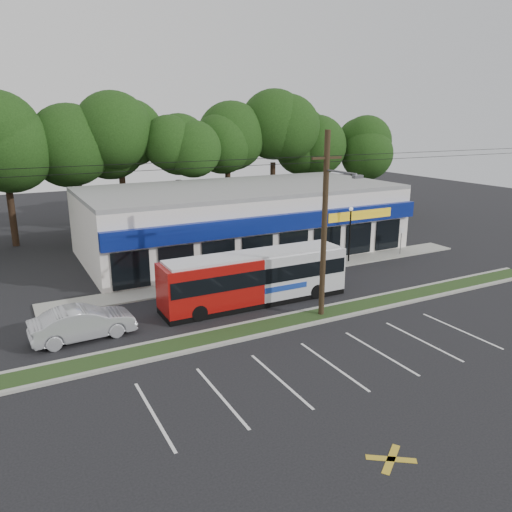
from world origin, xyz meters
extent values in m
plane|color=black|center=(0.00, 0.00, 0.00)|extent=(120.00, 120.00, 0.00)
cube|color=#243A17|center=(0.00, 1.00, 0.06)|extent=(40.00, 1.60, 0.12)
cube|color=#9E9E93|center=(0.00, 0.15, 0.07)|extent=(40.00, 0.25, 0.14)
cube|color=#9E9E93|center=(0.00, 1.85, 0.07)|extent=(40.00, 0.25, 0.14)
cube|color=#9E9E93|center=(5.00, 9.00, 0.05)|extent=(32.00, 2.20, 0.10)
cube|color=silver|center=(5.50, 16.00, 2.50)|extent=(25.00, 12.00, 5.00)
cube|color=navy|center=(5.50, 9.75, 3.40)|extent=(25.00, 0.50, 1.20)
cube|color=black|center=(5.50, 9.94, 1.40)|extent=(24.00, 0.12, 2.40)
cube|color=yellow|center=(12.50, 9.48, 3.40)|extent=(6.00, 0.06, 0.70)
cube|color=gray|center=(5.50, 16.00, 5.15)|extent=(25.00, 12.00, 0.30)
cylinder|color=black|center=(3.00, 1.00, 5.00)|extent=(0.30, 0.30, 10.00)
cube|color=black|center=(3.00, 1.00, 8.60)|extent=(1.80, 0.12, 0.12)
cylinder|color=#59595E|center=(3.00, -0.20, 8.00)|extent=(0.10, 2.40, 0.10)
cube|color=#59595E|center=(3.00, -1.50, 7.90)|extent=(0.50, 0.25, 0.15)
cylinder|color=black|center=(0.00, 1.00, 8.70)|extent=(50.00, 0.02, 0.02)
cylinder|color=black|center=(0.00, 1.00, 8.40)|extent=(50.00, 0.02, 0.02)
cylinder|color=black|center=(11.00, 8.80, 2.00)|extent=(0.12, 0.12, 4.00)
sphere|color=silver|center=(11.00, 8.80, 4.10)|extent=(0.30, 0.30, 0.30)
cylinder|color=#59595E|center=(16.00, 8.60, 1.10)|extent=(0.06, 0.06, 2.20)
cube|color=white|center=(16.00, 8.55, 2.00)|extent=(0.45, 0.04, 0.45)
cylinder|color=black|center=(-11.00, 26.00, 2.86)|extent=(0.56, 0.56, 5.72)
sphere|color=black|center=(-11.00, 26.00, 8.45)|extent=(6.76, 6.76, 6.76)
cylinder|color=black|center=(-6.00, 26.00, 2.86)|extent=(0.56, 0.56, 5.72)
sphere|color=black|center=(-6.00, 26.00, 8.45)|extent=(6.76, 6.76, 6.76)
cylinder|color=black|center=(-1.00, 26.00, 2.86)|extent=(0.56, 0.56, 5.72)
sphere|color=black|center=(-1.00, 26.00, 8.45)|extent=(6.76, 6.76, 6.76)
cylinder|color=black|center=(4.00, 26.00, 2.86)|extent=(0.56, 0.56, 5.72)
sphere|color=black|center=(4.00, 26.00, 8.45)|extent=(6.76, 6.76, 6.76)
cylinder|color=black|center=(9.00, 26.00, 2.86)|extent=(0.56, 0.56, 5.72)
sphere|color=black|center=(9.00, 26.00, 8.45)|extent=(6.76, 6.76, 6.76)
cylinder|color=black|center=(14.00, 26.00, 2.86)|extent=(0.56, 0.56, 5.72)
sphere|color=black|center=(14.00, 26.00, 8.45)|extent=(6.76, 6.76, 6.76)
cylinder|color=black|center=(19.00, 26.00, 2.86)|extent=(0.56, 0.56, 5.72)
sphere|color=black|center=(19.00, 26.00, 8.45)|extent=(6.76, 6.76, 6.76)
cylinder|color=black|center=(24.00, 26.00, 2.86)|extent=(0.56, 0.56, 5.72)
sphere|color=black|center=(24.00, 26.00, 8.45)|extent=(6.76, 6.76, 6.76)
cube|color=#990E0B|center=(-2.08, 4.52, 1.62)|extent=(5.65, 2.38, 2.58)
cube|color=silver|center=(3.55, 4.48, 1.62)|extent=(5.65, 2.38, 2.58)
cube|color=black|center=(0.73, 4.50, 0.18)|extent=(11.28, 2.37, 0.33)
cube|color=black|center=(0.73, 4.50, 1.92)|extent=(11.05, 2.47, 0.89)
cube|color=black|center=(6.39, 4.47, 1.78)|extent=(0.07, 1.99, 1.31)
cube|color=#193899|center=(2.13, 3.30, 1.08)|extent=(2.82, 0.05, 0.33)
cube|color=silver|center=(0.73, 4.50, 2.96)|extent=(10.71, 2.17, 0.17)
cylinder|color=black|center=(-3.22, 3.47, 0.45)|extent=(0.90, 0.27, 0.90)
cylinder|color=black|center=(-3.21, 5.58, 0.45)|extent=(0.90, 0.27, 0.90)
cylinder|color=black|center=(4.33, 3.43, 0.45)|extent=(0.90, 0.27, 0.90)
cylinder|color=black|center=(4.34, 5.53, 0.45)|extent=(0.90, 0.27, 0.90)
imported|color=black|center=(4.26, 6.86, 0.79)|extent=(4.88, 2.49, 1.59)
imported|color=#ADAFB5|center=(-9.10, 4.07, 0.82)|extent=(5.07, 2.00, 1.64)
imported|color=beige|center=(2.00, 6.00, 0.84)|extent=(0.63, 0.43, 1.67)
imported|color=#B5AEA3|center=(7.40, 8.17, 0.85)|extent=(0.89, 0.72, 1.70)
camera|label=1|loc=(-12.22, -20.04, 10.52)|focal=35.00mm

